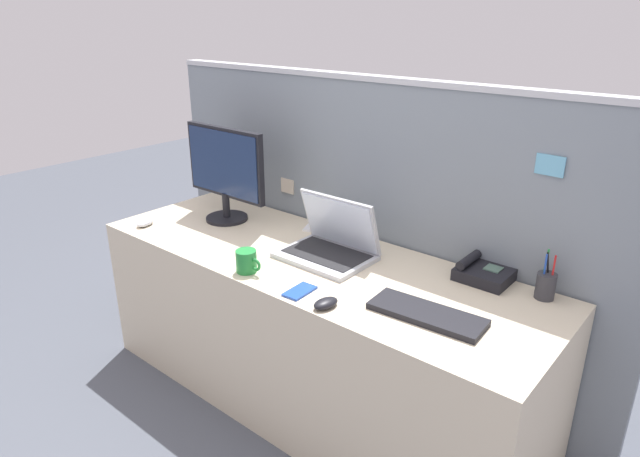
{
  "coord_description": "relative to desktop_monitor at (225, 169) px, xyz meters",
  "views": [
    {
      "loc": [
        1.39,
        -1.61,
        1.68
      ],
      "look_at": [
        0.0,
        0.05,
        0.83
      ],
      "focal_mm": 31.23,
      "sensor_mm": 36.0,
      "label": 1
    }
  ],
  "objects": [
    {
      "name": "ground_plane",
      "position": [
        0.63,
        -0.09,
        -0.96
      ],
      "size": [
        10.0,
        10.0,
        0.0
      ],
      "primitive_type": "plane",
      "color": "#4C515B"
    },
    {
      "name": "desk",
      "position": [
        0.63,
        -0.09,
        -0.61
      ],
      "size": [
        2.06,
        0.69,
        0.71
      ],
      "primitive_type": "cube",
      "color": "beige",
      "rests_on": "ground_plane"
    },
    {
      "name": "cubicle_divider",
      "position": [
        0.63,
        0.3,
        -0.25
      ],
      "size": [
        2.41,
        0.08,
        1.42
      ],
      "color": "gray",
      "rests_on": "ground_plane"
    },
    {
      "name": "desktop_monitor",
      "position": [
        0.0,
        0.0,
        0.0
      ],
      "size": [
        0.5,
        0.21,
        0.46
      ],
      "color": "black",
      "rests_on": "desk"
    },
    {
      "name": "laptop",
      "position": [
        0.67,
        -0.02,
        -0.2
      ],
      "size": [
        0.38,
        0.28,
        0.26
      ],
      "color": "#B2B5BC",
      "rests_on": "desk"
    },
    {
      "name": "desk_phone",
      "position": [
        1.26,
        0.19,
        -0.23
      ],
      "size": [
        0.2,
        0.17,
        0.08
      ],
      "color": "black",
      "rests_on": "desk"
    },
    {
      "name": "keyboard_main",
      "position": [
        1.24,
        -0.2,
        -0.25
      ],
      "size": [
        0.41,
        0.17,
        0.02
      ],
      "primitive_type": "cube",
      "rotation": [
        0.0,
        0.0,
        0.07
      ],
      "color": "black",
      "rests_on": "desk"
    },
    {
      "name": "computer_mouse_right_hand",
      "position": [
        0.93,
        -0.37,
        -0.24
      ],
      "size": [
        0.07,
        0.11,
        0.03
      ],
      "primitive_type": "ellipsoid",
      "rotation": [
        0.0,
        0.0,
        -0.15
      ],
      "color": "black",
      "rests_on": "desk"
    },
    {
      "name": "computer_mouse_left_hand",
      "position": [
        -0.24,
        -0.32,
        -0.24
      ],
      "size": [
        0.09,
        0.11,
        0.03
      ],
      "primitive_type": "ellipsoid",
      "rotation": [
        0.0,
        0.0,
        0.31
      ],
      "color": "silver",
      "rests_on": "desk"
    },
    {
      "name": "pen_cup",
      "position": [
        1.5,
        0.19,
        -0.21
      ],
      "size": [
        0.07,
        0.07,
        0.19
      ],
      "color": "#333338",
      "rests_on": "desk"
    },
    {
      "name": "cell_phone_blue_case",
      "position": [
        0.79,
        -0.35,
        -0.25
      ],
      "size": [
        0.08,
        0.13,
        0.01
      ],
      "primitive_type": "cube",
      "rotation": [
        0.0,
        0.0,
        0.05
      ],
      "color": "blue",
      "rests_on": "desk"
    },
    {
      "name": "cell_phone_white_slab",
      "position": [
        0.4,
        0.19,
        -0.25
      ],
      "size": [
        0.12,
        0.14,
        0.01
      ],
      "primitive_type": "cube",
      "rotation": [
        0.0,
        0.0,
        0.4
      ],
      "color": "silver",
      "rests_on": "desk"
    },
    {
      "name": "coffee_mug",
      "position": [
        0.51,
        -0.35,
        -0.21
      ],
      "size": [
        0.12,
        0.08,
        0.09
      ],
      "color": "#238438",
      "rests_on": "desk"
    }
  ]
}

